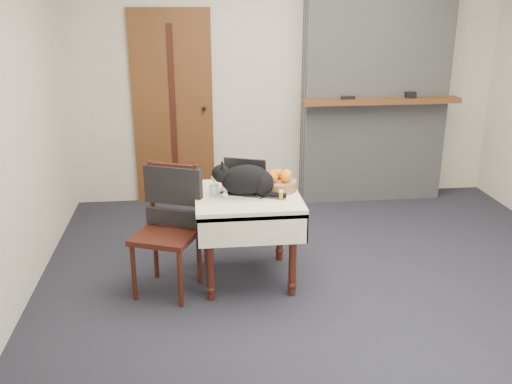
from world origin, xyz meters
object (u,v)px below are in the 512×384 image
laptop (242,184)px  chair (170,211)px  pill_bottle (281,195)px  cream_jar (214,189)px  fruit_basket (279,182)px  side_table (247,208)px  cat (247,181)px  door (173,109)px

laptop → chair: 0.58m
chair → pill_bottle: bearing=15.7°
cream_jar → fruit_basket: fruit_basket is taller
side_table → cat: 0.23m
chair → cream_jar: bearing=35.5°
cat → fruit_basket: (0.25, 0.09, -0.05)m
laptop → cream_jar: 0.22m
door → laptop: door is taller
cat → laptop: bearing=110.1°
cat → chair: cat is taller
door → pill_bottle: size_ratio=28.18×
door → chair: door is taller
pill_bottle → fruit_basket: size_ratio=0.26×
fruit_basket → chair: size_ratio=0.28×
fruit_basket → cream_jar: bearing=-174.7°
cat → chair: bearing=-175.0°
pill_bottle → cream_jar: bearing=160.0°
door → fruit_basket: door is taller
side_table → fruit_basket: (0.25, 0.07, 0.17)m
door → cat: size_ratio=3.66×
door → laptop: (0.55, -1.84, -0.24)m
laptop → fruit_basket: (0.28, 0.01, 0.00)m
cat → fruit_basket: size_ratio=2.03×
side_table → cream_jar: cream_jar is taller
laptop → cat: size_ratio=0.75×
cat → fruit_basket: 0.27m
pill_bottle → chair: 0.82m
fruit_basket → chair: 0.85m
laptop → pill_bottle: laptop is taller
cat → pill_bottle: 0.28m
door → pill_bottle: bearing=-68.5°
door → chair: (0.00, -1.95, -0.39)m
door → cream_jar: door is taller
cat → pill_bottle: cat is taller
laptop → chair: chair is taller
cat → chair: size_ratio=0.57×
pill_bottle → fruit_basket: fruit_basket is taller
cream_jar → side_table: bearing=-5.6°
fruit_basket → laptop: bearing=-178.6°
door → pill_bottle: door is taller
door → laptop: size_ratio=4.89×
laptop → fruit_basket: size_ratio=1.52×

